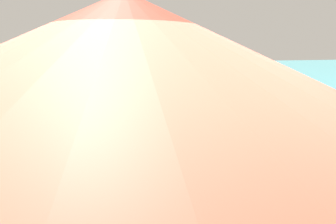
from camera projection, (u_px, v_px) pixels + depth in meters
umbrella_nearest at (127, 52)px, 1.45m from camera, size 2.54×2.54×2.72m
umbrella_second at (78, 58)px, 4.30m from camera, size 2.44×2.44×2.53m
lounger_second_shoreside at (112, 149)px, 5.96m from camera, size 1.26×0.68×0.57m
lounger_second_inland at (140, 212)px, 3.68m from camera, size 1.61×1.00×0.64m
umbrella_farthest at (114, 53)px, 7.48m from camera, size 2.09×2.09×2.54m
lounger_farthest_shoreside at (138, 113)px, 9.28m from camera, size 1.45×0.96×0.48m
lounger_farthest_inland at (153, 133)px, 7.11m from camera, size 1.34×0.68×0.60m
person_walking_near at (44, 82)px, 11.87m from camera, size 0.42×0.39×1.53m
person_walking_mid at (279, 133)px, 4.74m from camera, size 0.25×0.38×1.63m
beach_ball at (29, 121)px, 8.64m from camera, size 0.34×0.34×0.34m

